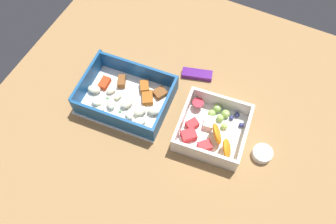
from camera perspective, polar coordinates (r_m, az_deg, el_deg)
name	(u,v)px	position (r cm, az deg, el deg)	size (l,w,h in cm)	color
table_surface	(172,124)	(74.43, 0.72, -2.01)	(80.00, 80.00, 2.00)	#9E7547
pasta_container	(126,98)	(75.25, -7.01, 2.42)	(20.39, 15.68, 5.24)	white
fruit_bowl	(212,129)	(71.40, 7.47, -2.90)	(15.07, 15.05, 5.35)	white
candy_bar	(196,74)	(79.74, 4.76, 6.39)	(7.00, 2.40, 1.20)	#51197A
paper_cup_liner	(262,154)	(72.15, 15.55, -6.76)	(4.07, 4.07, 1.61)	white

